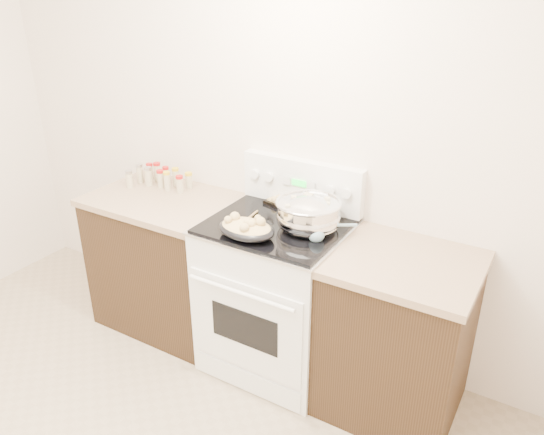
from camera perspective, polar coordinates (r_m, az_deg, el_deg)
The scene contains 9 objects.
counter_left at distance 3.60m, azimuth -10.97°, elevation -4.57°, with size 0.93×0.67×0.92m.
counter_right at distance 2.94m, azimuth 13.24°, elevation -12.25°, with size 0.73×0.67×0.92m.
kitchen_range at distance 3.15m, azimuth 0.51°, elevation -8.07°, with size 0.78×0.73×1.22m.
mixing_bowl at distance 2.84m, azimuth 3.93°, elevation 0.29°, with size 0.40×0.40×0.21m.
roasting_pan at distance 2.77m, azimuth -2.78°, elevation -1.14°, with size 0.33×0.24×0.12m.
baking_sheet at distance 3.14m, azimuth 2.89°, elevation 1.61°, with size 0.42×0.34×0.06m.
wooden_spoon at distance 2.91m, azimuth -3.48°, elevation -0.57°, with size 0.05×0.25×0.04m.
blue_ladle at distance 2.75m, azimuth 4.96°, elevation -1.70°, with size 0.19×0.26×0.11m.
spice_jars at distance 3.57m, azimuth -11.99°, elevation 4.29°, with size 0.39×0.24×0.13m.
Camera 1 is at (1.68, -0.86, 2.21)m, focal length 35.00 mm.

